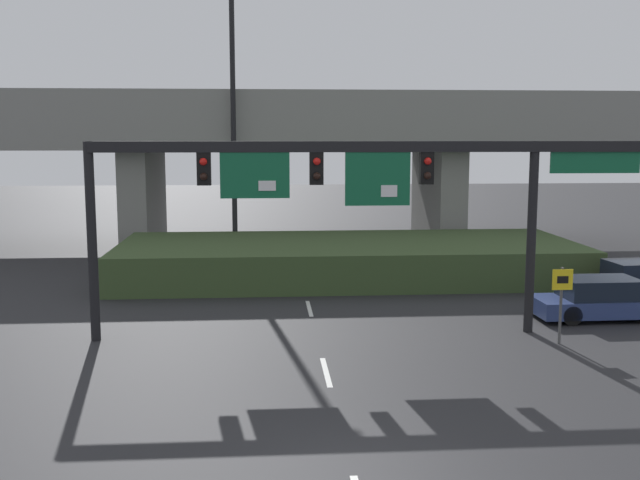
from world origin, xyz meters
name	(u,v)px	position (x,y,z in m)	size (l,w,h in m)	color
ground_plane	(353,476)	(0.00, 0.00, 0.00)	(160.00, 160.00, 0.00)	#262628
lane_markings	(309,308)	(0.00, 13.02, 0.00)	(0.14, 30.85, 0.01)	silver
signal_gantry	(354,178)	(1.10, 9.39, 4.77)	(16.59, 0.44, 5.84)	black
speed_limit_sign	(562,294)	(6.97, 7.99, 1.48)	(0.60, 0.11, 2.26)	#4C4C4C
highway_light_pole_near	(233,96)	(-2.93, 22.75, 7.81)	(0.70, 0.36, 14.86)	black
overpass_bridge	(293,139)	(0.00, 27.72, 5.81)	(37.37, 9.26, 8.16)	gray
grass_embankment	(348,259)	(2.00, 18.84, 0.76)	(19.26, 7.69, 1.52)	#384C28
parked_sedan_near_right	(602,300)	(9.56, 10.86, 0.63)	(4.65, 1.85, 1.37)	navy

